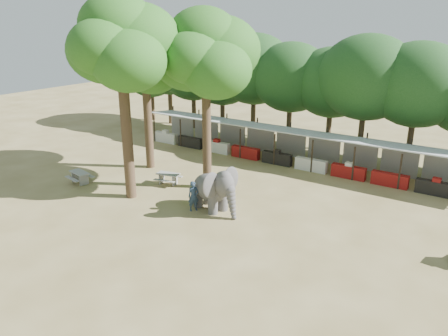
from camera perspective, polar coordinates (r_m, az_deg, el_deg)
The scene contains 10 objects.
ground at distance 23.03m, azimuth -4.90°, elevation -8.54°, with size 100.00×100.00×0.00m, color brown.
vendor_stalls at distance 33.72m, azimuth 9.82°, elevation 2.43°, with size 28.00×2.99×2.80m.
yard_tree_left at distance 31.99m, azimuth -10.31°, elevation 14.33°, with size 7.10×6.90×11.02m.
yard_tree_center at distance 26.28m, azimuth -13.30°, elevation 15.42°, with size 7.10×6.90×12.04m.
yard_tree_back at distance 27.35m, azimuth -2.41°, elevation 14.60°, with size 7.10×6.90×11.36m.
backdrop_trees at distance 37.51m, azimuth 13.50°, elevation 10.62°, with size 46.46×5.95×8.33m.
elephant at distance 25.07m, azimuth -1.20°, elevation -2.77°, with size 3.58×2.63×2.66m.
handler at distance 25.28m, azimuth -4.01°, elevation -3.69°, with size 0.64×0.43×1.78m, color #26384C.
picnic_table_near at distance 31.14m, azimuth -18.32°, elevation -0.96°, with size 1.82×1.69×0.79m.
picnic_table_far at distance 29.61m, azimuth -7.31°, elevation -1.18°, with size 1.77×1.65×0.76m.
Camera 1 is at (12.93, -15.85, 10.58)m, focal length 35.00 mm.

